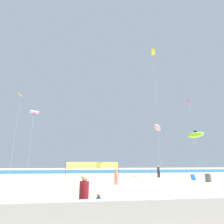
% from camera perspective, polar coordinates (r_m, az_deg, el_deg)
% --- Properties ---
extents(ground_plane, '(120.00, 120.00, 0.00)m').
position_cam_1_polar(ground_plane, '(16.07, 3.05, -23.26)').
color(ground_plane, beige).
extents(ocean_band, '(120.00, 20.00, 0.01)m').
position_cam_1_polar(ocean_band, '(48.51, -4.49, -18.24)').
color(ocean_band, '#1E6B99').
rests_on(ocean_band, ground).
extents(boardwalk_ledge, '(28.00, 0.44, 0.88)m').
position_cam_1_polar(boardwalk_ledge, '(7.34, 18.06, -28.06)').
color(boardwalk_ledge, '#A8A8AD').
rests_on(boardwalk_ledge, ground).
extents(mother_figure, '(0.38, 0.38, 1.66)m').
position_cam_1_polar(mother_figure, '(7.77, -8.93, -24.54)').
color(mother_figure, navy).
rests_on(mother_figure, ground).
extents(toddler_figure, '(0.21, 0.21, 0.92)m').
position_cam_1_polar(toddler_figure, '(7.85, -4.31, -27.50)').
color(toddler_figure, gold).
rests_on(toddler_figure, ground).
extents(beachgoer_coral_shirt, '(0.35, 0.35, 1.53)m').
position_cam_1_polar(beachgoer_coral_shirt, '(18.86, 1.26, -19.68)').
color(beachgoer_coral_shirt, '#EA7260').
rests_on(beachgoer_coral_shirt, ground).
extents(beachgoer_charcoal_shirt, '(0.39, 0.39, 1.72)m').
position_cam_1_polar(beachgoer_charcoal_shirt, '(28.61, 14.57, -17.69)').
color(beachgoer_charcoal_shirt, '#2D2D33').
rests_on(beachgoer_charcoal_shirt, ground).
extents(folding_beach_chair, '(0.52, 0.65, 0.89)m').
position_cam_1_polar(folding_beach_chair, '(22.17, 24.59, -18.67)').
color(folding_beach_chair, '#1959B2').
rests_on(folding_beach_chair, ground).
extents(trash_barrel, '(0.63, 0.63, 0.90)m').
position_cam_1_polar(trash_barrel, '(23.99, 28.26, -17.96)').
color(trash_barrel, '#595960').
rests_on(trash_barrel, ground).
extents(volleyball_net, '(7.65, 1.92, 2.40)m').
position_cam_1_polar(volleyball_net, '(26.98, -5.89, -16.71)').
color(volleyball_net, '#4C4C51').
rests_on(volleyball_net, ground).
extents(beach_handbag, '(0.29, 0.14, 0.23)m').
position_cam_1_polar(beach_handbag, '(21.82, 21.96, -19.94)').
color(beach_handbag, white).
rests_on(beach_handbag, ground).
extents(kite_red_diamond, '(0.85, 0.85, 12.46)m').
position_cam_1_polar(kite_red_diamond, '(32.95, 23.28, 3.15)').
color(kite_red_diamond, silver).
rests_on(kite_red_diamond, ground).
extents(kite_yellow_box, '(0.56, 0.56, 19.52)m').
position_cam_1_polar(kite_yellow_box, '(30.74, 12.93, 17.99)').
color(kite_yellow_box, silver).
rests_on(kite_yellow_box, ground).
extents(kite_orange_diamond, '(0.82, 0.82, 11.75)m').
position_cam_1_polar(kite_orange_diamond, '(29.04, -27.00, 4.64)').
color(kite_orange_diamond, silver).
rests_on(kite_orange_diamond, ground).
extents(kite_lime_inflatable, '(2.31, 2.18, 6.71)m').
position_cam_1_polar(kite_lime_inflatable, '(29.66, 25.13, -6.61)').
color(kite_lime_inflatable, silver).
rests_on(kite_lime_inflatable, ground).
extents(kite_pink_tube, '(1.47, 1.23, 10.66)m').
position_cam_1_polar(kite_pink_tube, '(33.25, -23.53, -0.08)').
color(kite_pink_tube, silver).
rests_on(kite_pink_tube, ground).
extents(kite_pink_inflatable, '(2.17, 2.36, 8.27)m').
position_cam_1_polar(kite_pink_inflatable, '(30.48, 14.31, -4.85)').
color(kite_pink_inflatable, silver).
rests_on(kite_pink_inflatable, ground).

